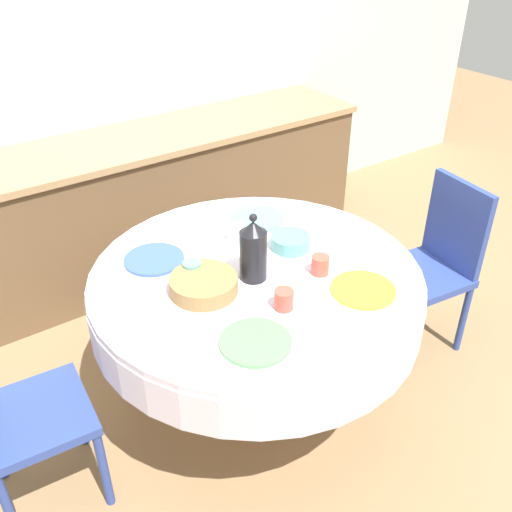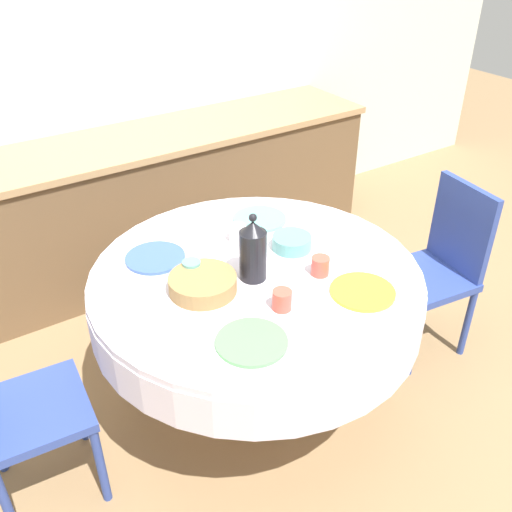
% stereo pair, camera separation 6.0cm
% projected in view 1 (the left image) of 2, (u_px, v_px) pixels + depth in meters
% --- Properties ---
extents(ground_plane, '(12.00, 12.00, 0.00)m').
position_uv_depth(ground_plane, '(256.00, 400.00, 2.80)').
color(ground_plane, '#8E704C').
extents(wall_back, '(7.00, 0.05, 2.60)m').
position_uv_depth(wall_back, '(82.00, 57.00, 3.32)').
color(wall_back, beige).
rests_on(wall_back, ground_plane).
extents(kitchen_counter, '(3.24, 0.64, 0.88)m').
position_uv_depth(kitchen_counter, '(125.00, 209.00, 3.55)').
color(kitchen_counter, brown).
rests_on(kitchen_counter, ground_plane).
extents(dining_table, '(1.41, 1.41, 0.76)m').
position_uv_depth(dining_table, '(256.00, 295.00, 2.46)').
color(dining_table, tan).
rests_on(dining_table, ground_plane).
extents(chair_left, '(0.45, 0.45, 0.92)m').
position_uv_depth(chair_left, '(435.00, 259.00, 2.94)').
color(chair_left, '#2D428E').
rests_on(chair_left, ground_plane).
extents(chair_right, '(0.43, 0.43, 0.92)m').
position_uv_depth(chair_right, '(9.00, 410.00, 2.08)').
color(chair_right, '#2D428E').
rests_on(chair_right, ground_plane).
extents(plate_near_left, '(0.26, 0.26, 0.01)m').
position_uv_depth(plate_near_left, '(255.00, 342.00, 2.01)').
color(plate_near_left, '#5BA85B').
rests_on(plate_near_left, dining_table).
extents(cup_near_left, '(0.08, 0.08, 0.08)m').
position_uv_depth(cup_near_left, '(284.00, 299.00, 2.16)').
color(cup_near_left, '#CC4C3D').
rests_on(cup_near_left, dining_table).
extents(plate_near_right, '(0.26, 0.26, 0.01)m').
position_uv_depth(plate_near_right, '(363.00, 290.00, 2.27)').
color(plate_near_right, yellow).
rests_on(plate_near_right, dining_table).
extents(cup_near_right, '(0.08, 0.08, 0.08)m').
position_uv_depth(cup_near_right, '(320.00, 265.00, 2.36)').
color(cup_near_right, '#CC4C3D').
rests_on(cup_near_right, dining_table).
extents(plate_far_left, '(0.26, 0.26, 0.01)m').
position_uv_depth(plate_far_left, '(154.00, 259.00, 2.46)').
color(plate_far_left, '#3856AD').
rests_on(plate_far_left, dining_table).
extents(cup_far_left, '(0.08, 0.08, 0.08)m').
position_uv_depth(cup_far_left, '(192.00, 271.00, 2.33)').
color(cup_far_left, '#5BA39E').
rests_on(cup_far_left, dining_table).
extents(plate_far_right, '(0.26, 0.26, 0.01)m').
position_uv_depth(plate_far_right, '(257.00, 219.00, 2.76)').
color(plate_far_right, '#60BCB7').
rests_on(plate_far_right, dining_table).
extents(cup_far_right, '(0.08, 0.08, 0.08)m').
position_uv_depth(cup_far_right, '(236.00, 234.00, 2.58)').
color(cup_far_right, white).
rests_on(cup_far_right, dining_table).
extents(coffee_carafe, '(0.11, 0.11, 0.30)m').
position_uv_depth(coffee_carafe, '(253.00, 251.00, 2.29)').
color(coffee_carafe, black).
rests_on(coffee_carafe, dining_table).
extents(bread_basket, '(0.27, 0.27, 0.07)m').
position_uv_depth(bread_basket, '(204.00, 285.00, 2.25)').
color(bread_basket, olive).
rests_on(bread_basket, dining_table).
extents(fruit_bowl, '(0.18, 0.18, 0.06)m').
position_uv_depth(fruit_bowl, '(290.00, 242.00, 2.54)').
color(fruit_bowl, '#569993').
rests_on(fruit_bowl, dining_table).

